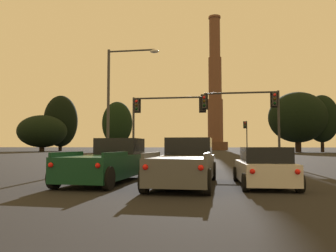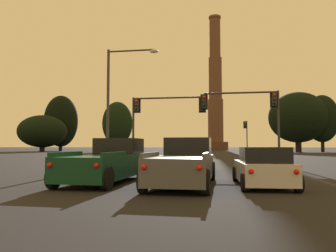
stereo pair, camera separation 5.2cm
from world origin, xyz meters
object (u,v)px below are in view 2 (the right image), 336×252
(pickup_truck_left_lane_second, at_px, (108,162))
(street_lamp, at_px, (116,93))
(traffic_light_far_right, at_px, (246,132))
(smokestack, at_px, (215,97))
(hatchback_right_lane_second, at_px, (263,168))
(traffic_light_overhead_right, at_px, (251,108))
(traffic_light_overhead_left, at_px, (158,112))
(pickup_truck_center_lane_second, at_px, (184,164))
(suv_center_lane_front, at_px, (192,156))

(pickup_truck_left_lane_second, bearing_deg, street_lamp, 108.14)
(traffic_light_far_right, xyz_separation_m, smokestack, (-6.02, 53.97, 14.34))
(traffic_light_far_right, height_order, smokestack, smokestack)
(hatchback_right_lane_second, xyz_separation_m, traffic_light_overhead_right, (0.83, 13.47, 3.75))
(pickup_truck_left_lane_second, height_order, smokestack, smokestack)
(traffic_light_overhead_left, bearing_deg, pickup_truck_left_lane_second, -87.83)
(traffic_light_overhead_left, bearing_deg, hatchback_right_lane_second, -64.62)
(street_lamp, height_order, smokestack, smokestack)
(hatchback_right_lane_second, relative_size, pickup_truck_left_lane_second, 0.75)
(pickup_truck_center_lane_second, height_order, traffic_light_far_right, traffic_light_far_right)
(pickup_truck_center_lane_second, distance_m, suv_center_lane_front, 6.25)
(suv_center_lane_front, height_order, smokestack, smokestack)
(pickup_truck_center_lane_second, bearing_deg, suv_center_lane_front, 93.09)
(traffic_light_far_right, height_order, traffic_light_overhead_right, traffic_light_far_right)
(traffic_light_overhead_right, bearing_deg, hatchback_right_lane_second, -93.54)
(street_lamp, bearing_deg, hatchback_right_lane_second, -48.61)
(suv_center_lane_front, distance_m, traffic_light_overhead_left, 9.22)
(suv_center_lane_front, bearing_deg, pickup_truck_center_lane_second, -86.40)
(pickup_truck_center_lane_second, xyz_separation_m, smokestack, (-0.27, 99.53, 17.35))
(traffic_light_far_right, xyz_separation_m, street_lamp, (-11.83, -35.37, 1.50))
(pickup_truck_left_lane_second, height_order, suv_center_lane_front, suv_center_lane_front)
(pickup_truck_center_lane_second, height_order, street_lamp, street_lamp)
(traffic_light_far_right, bearing_deg, traffic_light_overhead_right, -93.57)
(pickup_truck_center_lane_second, xyz_separation_m, traffic_light_overhead_right, (3.74, 13.45, 3.61))
(pickup_truck_left_lane_second, height_order, traffic_light_overhead_left, traffic_light_overhead_left)
(hatchback_right_lane_second, relative_size, suv_center_lane_front, 0.84)
(suv_center_lane_front, bearing_deg, traffic_light_overhead_right, 62.56)
(suv_center_lane_front, height_order, traffic_light_overhead_right, traffic_light_overhead_right)
(traffic_light_overhead_right, xyz_separation_m, smokestack, (-4.01, 86.08, 13.74))
(pickup_truck_center_lane_second, bearing_deg, traffic_light_overhead_left, 105.96)
(pickup_truck_center_lane_second, distance_m, pickup_truck_left_lane_second, 3.31)
(pickup_truck_left_lane_second, xyz_separation_m, traffic_light_overhead_left, (-0.51, 13.52, 3.48))
(traffic_light_far_right, distance_m, street_lamp, 37.33)
(hatchback_right_lane_second, xyz_separation_m, pickup_truck_center_lane_second, (-2.90, 0.02, 0.14))
(pickup_truck_center_lane_second, distance_m, traffic_light_overhead_right, 14.42)
(pickup_truck_center_lane_second, distance_m, traffic_light_far_right, 46.01)
(traffic_light_overhead_right, relative_size, smokestack, 0.13)
(pickup_truck_left_lane_second, distance_m, suv_center_lane_front, 6.46)
(pickup_truck_left_lane_second, relative_size, traffic_light_far_right, 0.96)
(suv_center_lane_front, distance_m, traffic_light_overhead_right, 8.95)
(suv_center_lane_front, height_order, street_lamp, street_lamp)
(traffic_light_far_right, relative_size, street_lamp, 0.68)
(pickup_truck_center_lane_second, height_order, suv_center_lane_front, suv_center_lane_front)
(street_lamp, relative_size, smokestack, 0.18)
(hatchback_right_lane_second, distance_m, suv_center_lane_front, 7.01)
(pickup_truck_left_lane_second, bearing_deg, smokestack, 90.09)
(suv_center_lane_front, xyz_separation_m, traffic_light_far_right, (5.98, 39.31, 2.91))
(traffic_light_overhead_left, xyz_separation_m, street_lamp, (-2.31, -3.87, 1.03))
(pickup_truck_left_lane_second, xyz_separation_m, smokestack, (2.99, 98.99, 17.35))
(traffic_light_far_right, height_order, traffic_light_overhead_left, traffic_light_far_right)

